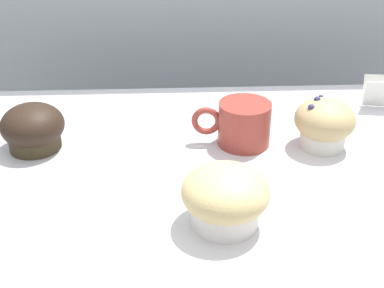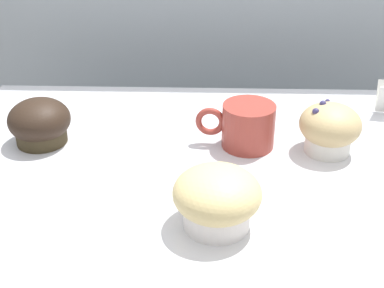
% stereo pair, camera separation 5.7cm
% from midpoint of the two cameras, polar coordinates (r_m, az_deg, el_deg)
% --- Properties ---
extents(wall_back, '(3.20, 0.10, 1.80)m').
position_cam_midpoint_polar(wall_back, '(1.42, 5.22, 8.82)').
color(wall_back, '#A8B2B7').
rests_on(wall_back, ground).
extents(muffin_front_center, '(0.10, 0.10, 0.09)m').
position_cam_midpoint_polar(muffin_front_center, '(0.92, 16.20, 1.59)').
color(muffin_front_center, silver).
rests_on(muffin_front_center, display_counter).
extents(muffin_back_left, '(0.11, 0.11, 0.08)m').
position_cam_midpoint_polar(muffin_back_left, '(0.94, -14.29, 2.18)').
color(muffin_back_left, '#3A301D').
rests_on(muffin_back_left, display_counter).
extents(muffin_back_right, '(0.12, 0.12, 0.09)m').
position_cam_midpoint_polar(muffin_back_right, '(0.71, 4.98, -5.83)').
color(muffin_back_right, white).
rests_on(muffin_back_right, display_counter).
extents(coffee_cup, '(0.13, 0.09, 0.08)m').
position_cam_midpoint_polar(coffee_cup, '(0.91, 7.65, 2.04)').
color(coffee_cup, '#99382D').
rests_on(coffee_cup, display_counter).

